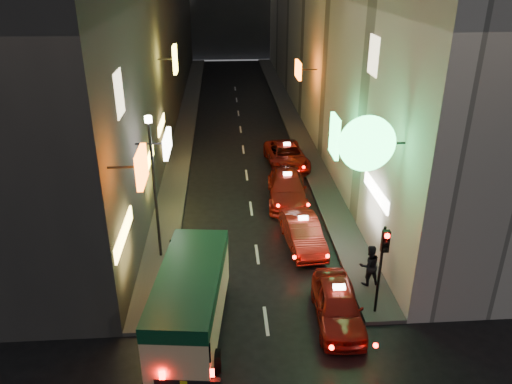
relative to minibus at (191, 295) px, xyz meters
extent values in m
cube|color=#32302D|center=(-5.40, 25.88, 7.44)|extent=(6.00, 52.00, 18.00)
cube|color=#FF590C|center=(-1.34, 0.88, 4.32)|extent=(0.18, 1.43, 1.09)
cube|color=white|center=(-1.08, 5.95, 3.32)|extent=(0.18, 1.95, 0.83)
cube|color=yellow|center=(-1.40, 15.75, 5.04)|extent=(0.18, 1.30, 1.57)
cube|color=#F8CE56|center=(-2.38, 1.82, 1.44)|extent=(0.10, 3.29, 0.55)
cube|color=yellow|center=(-2.38, 8.62, 1.44)|extent=(0.10, 3.83, 0.55)
cube|color=#F8CE56|center=(-2.38, 14.74, 1.44)|extent=(0.10, 3.15, 0.55)
cube|color=#FFE5B2|center=(-2.39, 3.88, 5.94)|extent=(0.06, 1.30, 1.60)
cube|color=beige|center=(10.60, 25.88, 7.44)|extent=(6.00, 52.00, 18.00)
cylinder|color=#2FEB67|center=(6.24, 2.26, 4.42)|extent=(2.01, 0.18, 2.01)
cube|color=#2FEB67|center=(6.51, 8.27, 2.69)|extent=(0.18, 1.49, 1.94)
cube|color=#FF590C|center=(6.33, 19.13, 3.66)|extent=(0.18, 1.83, 1.10)
cube|color=white|center=(7.58, 4.64, 1.44)|extent=(0.10, 3.29, 0.55)
cube|color=#FFE5B2|center=(7.59, 6.88, 6.64)|extent=(0.06, 1.30, 1.60)
cube|color=#42403D|center=(-1.65, 25.88, -1.49)|extent=(1.50, 52.00, 0.15)
cube|color=#42403D|center=(6.85, 25.88, -1.49)|extent=(1.50, 52.00, 0.15)
cube|color=beige|center=(0.00, -0.02, -0.16)|extent=(2.63, 5.90, 2.09)
cube|color=#0B3920|center=(0.00, -0.02, 0.65)|extent=(2.65, 5.92, 0.52)
cube|color=black|center=(0.00, 0.27, 0.05)|extent=(2.40, 3.63, 0.48)
cube|color=black|center=(0.00, -2.82, -1.06)|extent=(1.97, 0.40, 0.29)
cube|color=#FF0A05|center=(-0.71, -2.89, -0.68)|extent=(0.17, 0.06, 0.27)
cube|color=#FF0A05|center=(0.71, -2.89, -0.68)|extent=(0.17, 0.06, 0.27)
cylinder|color=black|center=(-0.88, 1.81, -1.20)|extent=(0.21, 0.72, 0.72)
cylinder|color=black|center=(0.88, -1.85, -1.20)|extent=(0.21, 0.72, 0.72)
imported|color=maroon|center=(5.14, 0.24, -0.77)|extent=(2.29, 5.07, 1.58)
cube|color=white|center=(5.14, 0.24, 0.11)|extent=(0.43, 0.20, 0.16)
sphere|color=#FF0A05|center=(4.44, -2.02, -0.75)|extent=(0.16, 0.16, 0.16)
sphere|color=#FF0A05|center=(5.84, -2.02, -0.75)|extent=(0.16, 0.16, 0.16)
imported|color=maroon|center=(4.69, 5.48, -0.79)|extent=(2.42, 5.03, 1.55)
cube|color=white|center=(4.69, 5.48, 0.07)|extent=(0.43, 0.22, 0.16)
sphere|color=#FF0A05|center=(4.01, 3.27, -0.77)|extent=(0.16, 0.16, 0.16)
sphere|color=#FF0A05|center=(5.38, 3.27, -0.77)|extent=(0.16, 0.16, 0.16)
imported|color=maroon|center=(4.59, 10.28, -0.72)|extent=(2.57, 5.45, 1.69)
cube|color=white|center=(4.59, 10.28, 0.21)|extent=(0.43, 0.21, 0.16)
sphere|color=#FF0A05|center=(3.84, 7.87, -0.70)|extent=(0.16, 0.16, 0.16)
sphere|color=#FF0A05|center=(5.34, 7.87, -0.70)|extent=(0.16, 0.16, 0.16)
imported|color=maroon|center=(5.18, 15.17, -0.76)|extent=(2.46, 5.21, 1.61)
cube|color=white|center=(5.18, 15.17, 0.14)|extent=(0.43, 0.21, 0.16)
sphere|color=#FF0A05|center=(4.47, 12.87, -0.74)|extent=(0.16, 0.16, 0.16)
sphere|color=#FF0A05|center=(5.90, 12.87, -0.74)|extent=(0.16, 0.16, 0.16)
imported|color=black|center=(6.79, 2.18, -0.45)|extent=(0.78, 0.55, 1.93)
cylinder|color=black|center=(6.60, 0.48, 0.34)|extent=(0.10, 0.10, 3.50)
cube|color=black|center=(6.60, 0.30, 1.64)|extent=(0.26, 0.18, 0.80)
sphere|color=#FF0A05|center=(6.60, 0.19, 1.91)|extent=(0.18, 0.18, 0.18)
sphere|color=black|center=(6.60, 0.19, 1.64)|extent=(0.17, 0.17, 0.17)
sphere|color=black|center=(6.60, 0.19, 1.37)|extent=(0.17, 0.17, 0.17)
cylinder|color=black|center=(-1.60, 4.88, 1.59)|extent=(0.12, 0.12, 6.00)
cylinder|color=#FFE5BF|center=(-1.60, 4.88, 4.69)|extent=(0.28, 0.28, 0.25)
camera|label=1|loc=(1.25, -13.88, 10.20)|focal=35.00mm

